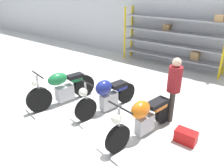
{
  "coord_description": "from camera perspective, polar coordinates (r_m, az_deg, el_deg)",
  "views": [
    {
      "loc": [
        3.19,
        -3.72,
        3.02
      ],
      "look_at": [
        0.0,
        0.4,
        0.7
      ],
      "focal_mm": 35.0,
      "sensor_mm": 36.0,
      "label": 1
    }
  ],
  "objects": [
    {
      "name": "motorcycle_green",
      "position": [
        6.19,
        -12.78,
        -1.13
      ],
      "size": [
        0.73,
        2.03,
        1.05
      ],
      "rotation": [
        0.0,
        0.0,
        -1.78
      ],
      "color": "black",
      "rests_on": "ground_plane"
    },
    {
      "name": "ground_plane",
      "position": [
        5.76,
        -2.46,
        -7.67
      ],
      "size": [
        30.0,
        30.0,
        0.0
      ],
      "primitive_type": "plane",
      "color": "silver"
    },
    {
      "name": "toolbox",
      "position": [
        4.97,
        18.73,
        -12.88
      ],
      "size": [
        0.44,
        0.26,
        0.28
      ],
      "color": "red",
      "rests_on": "ground_plane"
    },
    {
      "name": "person_browsing",
      "position": [
        5.29,
        15.9,
        -0.24
      ],
      "size": [
        0.41,
        0.41,
        1.59
      ],
      "rotation": [
        0.0,
        0.0,
        3.49
      ],
      "color": "#38332D",
      "rests_on": "ground_plane"
    },
    {
      "name": "back_wall",
      "position": [
        9.35,
        18.15,
        15.36
      ],
      "size": [
        30.0,
        0.08,
        3.6
      ],
      "color": "silver",
      "rests_on": "ground_plane"
    },
    {
      "name": "motorcycle_orange",
      "position": [
        4.76,
        8.19,
        -8.52
      ],
      "size": [
        0.7,
        2.11,
        1.01
      ],
      "rotation": [
        0.0,
        0.0,
        -1.74
      ],
      "color": "black",
      "rests_on": "ground_plane"
    },
    {
      "name": "motorcycle_blue",
      "position": [
        5.66,
        -1.37,
        -2.9
      ],
      "size": [
        0.65,
        1.96,
        1.01
      ],
      "rotation": [
        0.0,
        0.0,
        -1.76
      ],
      "color": "black",
      "rests_on": "ground_plane"
    },
    {
      "name": "shelving_rack",
      "position": [
        9.2,
        15.63,
        11.5
      ],
      "size": [
        4.19,
        0.63,
        2.27
      ],
      "color": "yellow",
      "rests_on": "ground_plane"
    }
  ]
}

